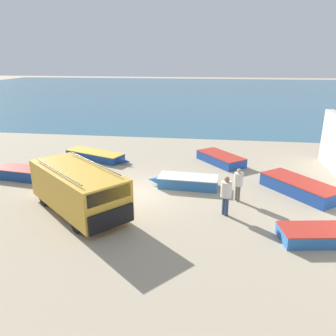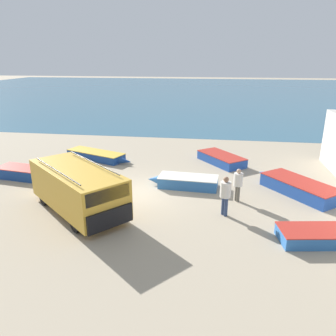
# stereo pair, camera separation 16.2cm
# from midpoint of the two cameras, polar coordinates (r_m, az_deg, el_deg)

# --- Properties ---
(ground_plane) EXTENTS (200.00, 200.00, 0.00)m
(ground_plane) POSITION_cam_midpoint_polar(r_m,az_deg,el_deg) (16.73, -5.27, -4.35)
(ground_plane) COLOR tan
(sea_water) EXTENTS (120.00, 80.00, 0.01)m
(sea_water) POSITION_cam_midpoint_polar(r_m,az_deg,el_deg) (67.35, 5.41, 13.14)
(sea_water) COLOR #33607A
(sea_water) RESTS_ON ground_plane
(parked_van) EXTENTS (5.46, 5.11, 2.13)m
(parked_van) POSITION_cam_midpoint_polar(r_m,az_deg,el_deg) (14.88, -15.13, -3.35)
(parked_van) COLOR gold
(parked_van) RESTS_ON ground_plane
(fishing_rowboat_0) EXTENTS (4.98, 2.68, 0.52)m
(fishing_rowboat_0) POSITION_cam_midpoint_polar(r_m,az_deg,el_deg) (22.50, -11.95, 2.14)
(fishing_rowboat_0) COLOR navy
(fishing_rowboat_0) RESTS_ON ground_plane
(fishing_rowboat_1) EXTENTS (3.80, 1.45, 0.60)m
(fishing_rowboat_1) POSITION_cam_midpoint_polar(r_m,az_deg,el_deg) (17.36, 3.35, -2.37)
(fishing_rowboat_1) COLOR #2D66AD
(fishing_rowboat_1) RESTS_ON ground_plane
(fishing_rowboat_2) EXTENTS (3.32, 3.81, 0.59)m
(fishing_rowboat_2) POSITION_cam_midpoint_polar(r_m,az_deg,el_deg) (21.57, 9.27, 1.67)
(fishing_rowboat_2) COLOR #234CA3
(fishing_rowboat_2) RESTS_ON ground_plane
(fishing_rowboat_3) EXTENTS (3.81, 4.42, 0.68)m
(fishing_rowboat_3) POSITION_cam_midpoint_polar(r_m,az_deg,el_deg) (17.83, 21.80, -3.02)
(fishing_rowboat_3) COLOR #234CA3
(fishing_rowboat_3) RESTS_ON ground_plane
(fishing_rowboat_4) EXTENTS (4.34, 1.79, 0.62)m
(fishing_rowboat_4) POSITION_cam_midpoint_polar(r_m,az_deg,el_deg) (20.07, -22.73, -0.85)
(fishing_rowboat_4) COLOR navy
(fishing_rowboat_4) RESTS_ON ground_plane
(fishing_rowboat_5) EXTENTS (3.86, 1.78, 0.51)m
(fishing_rowboat_5) POSITION_cam_midpoint_polar(r_m,az_deg,el_deg) (13.75, 25.89, -10.54)
(fishing_rowboat_5) COLOR #2D66AD
(fishing_rowboat_5) RESTS_ON ground_plane
(fisherman_0) EXTENTS (0.47, 0.47, 1.78)m
(fisherman_0) POSITION_cam_midpoint_polar(r_m,az_deg,el_deg) (14.23, 10.28, -4.23)
(fisherman_0) COLOR navy
(fisherman_0) RESTS_ON ground_plane
(fisherman_1) EXTENTS (0.43, 0.43, 1.62)m
(fisherman_1) POSITION_cam_midpoint_polar(r_m,az_deg,el_deg) (15.77, 12.41, -2.40)
(fisherman_1) COLOR #5B564C
(fisherman_1) RESTS_ON ground_plane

